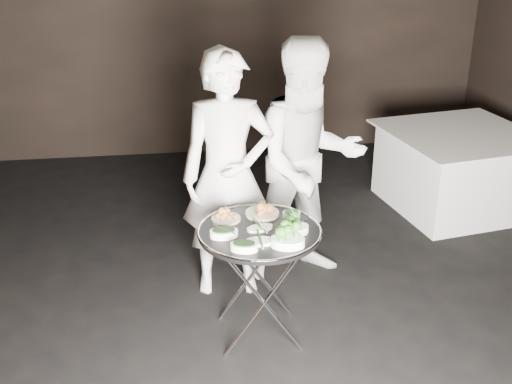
{
  "coord_description": "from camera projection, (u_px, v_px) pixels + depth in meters",
  "views": [
    {
      "loc": [
        -0.49,
        -3.48,
        2.54
      ],
      "look_at": [
        0.02,
        0.1,
        0.95
      ],
      "focal_mm": 45.0,
      "sensor_mm": 36.0,
      "label": 1
    }
  ],
  "objects": [
    {
      "name": "asparagus_plate_a",
      "position": [
        260.0,
        227.0,
        3.9
      ],
      "size": [
        0.19,
        0.14,
        0.03
      ],
      "rotation": [
        0.0,
        0.0,
        0.29
      ],
      "color": "white",
      "rests_on": "serving_tray"
    },
    {
      "name": "potato_plate_b",
      "position": [
        262.0,
        210.0,
        4.08
      ],
      "size": [
        0.22,
        0.22,
        0.08
      ],
      "rotation": [
        0.0,
        0.0,
        0.0
      ],
      "color": "beige",
      "rests_on": "serving_tray"
    },
    {
      "name": "asparagus_plate_b",
      "position": [
        260.0,
        240.0,
        3.74
      ],
      "size": [
        0.18,
        0.1,
        0.04
      ],
      "rotation": [
        0.0,
        0.0,
        -0.01
      ],
      "color": "white",
      "rests_on": "serving_tray"
    },
    {
      "name": "tray_stand",
      "position": [
        259.0,
        279.0,
        4.03
      ],
      "size": [
        0.51,
        0.43,
        0.74
      ],
      "rotation": [
        0.0,
        0.0,
        0.06
      ],
      "color": "silver",
      "rests_on": "floor"
    },
    {
      "name": "dining_table",
      "position": [
        457.0,
        170.0,
        5.88
      ],
      "size": [
        1.26,
        1.26,
        0.72
      ],
      "rotation": [
        0.0,
        0.0,
        0.17
      ],
      "color": "white",
      "rests_on": "floor"
    },
    {
      "name": "waiter_left",
      "position": [
        228.0,
        176.0,
        4.39
      ],
      "size": [
        0.65,
        0.43,
        1.75
      ],
      "primitive_type": "imported",
      "rotation": [
        0.0,
        0.0,
        -0.02
      ],
      "color": "white",
      "rests_on": "floor"
    },
    {
      "name": "serving_tray",
      "position": [
        259.0,
        232.0,
        3.9
      ],
      "size": [
        0.76,
        0.76,
        0.04
      ],
      "color": "black",
      "rests_on": "tray_stand"
    },
    {
      "name": "broccoli_bowl_b",
      "position": [
        288.0,
        240.0,
        3.7
      ],
      "size": [
        0.22,
        0.18,
        0.08
      ],
      "rotation": [
        0.0,
        0.0,
        -0.21
      ],
      "color": "white",
      "rests_on": "serving_tray"
    },
    {
      "name": "spinach_bowl_b",
      "position": [
        244.0,
        245.0,
        3.65
      ],
      "size": [
        0.18,
        0.14,
        0.07
      ],
      "rotation": [
        0.0,
        0.0,
        -0.27
      ],
      "color": "white",
      "rests_on": "serving_tray"
    },
    {
      "name": "broccoli_bowl_a",
      "position": [
        295.0,
        228.0,
        3.85
      ],
      "size": [
        0.2,
        0.16,
        0.07
      ],
      "rotation": [
        0.0,
        0.0,
        0.22
      ],
      "color": "white",
      "rests_on": "serving_tray"
    },
    {
      "name": "spinach_bowl_a",
      "position": [
        224.0,
        232.0,
        3.8
      ],
      "size": [
        0.17,
        0.11,
        0.07
      ],
      "rotation": [
        0.0,
        0.0,
        -0.02
      ],
      "color": "white",
      "rests_on": "serving_tray"
    },
    {
      "name": "waiter_right",
      "position": [
        308.0,
        163.0,
        4.58
      ],
      "size": [
        0.96,
        0.81,
        1.78
      ],
      "primitive_type": "imported",
      "rotation": [
        0.0,
        0.0,
        0.16
      ],
      "color": "white",
      "rests_on": "floor"
    },
    {
      "name": "potato_plate_a",
      "position": [
        226.0,
        216.0,
        4.01
      ],
      "size": [
        0.18,
        0.18,
        0.07
      ],
      "rotation": [
        0.0,
        0.0,
        -0.22
      ],
      "color": "beige",
      "rests_on": "serving_tray"
    },
    {
      "name": "floor",
      "position": [
        256.0,
        333.0,
        4.25
      ],
      "size": [
        6.0,
        7.0,
        0.05
      ],
      "primitive_type": "cube",
      "color": "black",
      "rests_on": "ground"
    },
    {
      "name": "greens_bowl",
      "position": [
        291.0,
        214.0,
        4.03
      ],
      "size": [
        0.11,
        0.11,
        0.06
      ],
      "rotation": [
        0.0,
        0.0,
        0.04
      ],
      "color": "white",
      "rests_on": "serving_tray"
    },
    {
      "name": "wall_back",
      "position": [
        210.0,
        18.0,
        6.84
      ],
      "size": [
        6.0,
        0.05,
        3.0
      ],
      "primitive_type": "cube",
      "color": "black",
      "rests_on": "floor"
    },
    {
      "name": "serving_utensils",
      "position": [
        261.0,
        218.0,
        3.94
      ],
      "size": [
        0.58,
        0.41,
        0.01
      ],
      "color": "silver",
      "rests_on": "serving_tray"
    }
  ]
}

